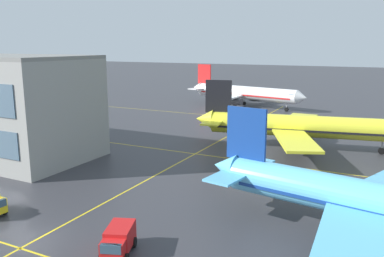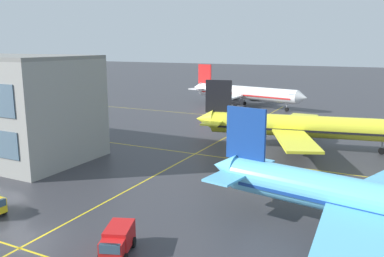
{
  "view_description": "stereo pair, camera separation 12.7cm",
  "coord_description": "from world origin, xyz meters",
  "views": [
    {
      "loc": [
        25.77,
        -22.3,
        16.13
      ],
      "look_at": [
        -2.07,
        33.08,
        3.16
      ],
      "focal_mm": 37.5,
      "sensor_mm": 36.0,
      "label": 1
    },
    {
      "loc": [
        25.88,
        -22.24,
        16.13
      ],
      "look_at": [
        -2.07,
        33.08,
        3.16
      ],
      "focal_mm": 37.5,
      "sensor_mm": 36.0,
      "label": 2
    }
  ],
  "objects": [
    {
      "name": "airliner_second_row",
      "position": [
        13.2,
        40.14,
        3.61
      ],
      "size": [
        33.84,
        28.77,
        10.57
      ],
      "color": "yellow",
      "rests_on": "ground"
    },
    {
      "name": "airliner_front_gate",
      "position": [
        25.83,
        11.85,
        3.5
      ],
      "size": [
        32.9,
        28.04,
        10.25
      ],
      "color": "#5BB7E5",
      "rests_on": "ground"
    },
    {
      "name": "service_truck_catering",
      "position": [
        7.66,
        0.89,
        1.18
      ],
      "size": [
        3.27,
        4.49,
        2.1
      ],
      "color": "red",
      "rests_on": "ground"
    },
    {
      "name": "airliner_third_row",
      "position": [
        -9.32,
        78.13,
        3.67
      ],
      "size": [
        34.37,
        29.19,
        10.75
      ],
      "color": "white",
      "rests_on": "ground"
    },
    {
      "name": "ground_plane",
      "position": [
        0.0,
        0.0,
        0.0
      ],
      "size": [
        600.0,
        600.0,
        0.0
      ],
      "primitive_type": "plane",
      "color": "#333338"
    },
    {
      "name": "taxiway_markings",
      "position": [
        0.0,
        30.07,
        0.0
      ],
      "size": [
        125.4,
        105.83,
        0.01
      ],
      "color": "yellow",
      "rests_on": "ground"
    }
  ]
}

